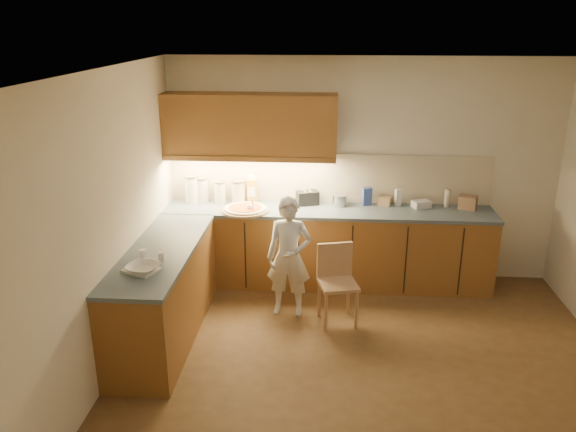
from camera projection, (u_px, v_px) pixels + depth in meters
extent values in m
plane|color=brown|center=(366.00, 365.00, 5.09)|extent=(4.50, 4.50, 0.00)
cube|color=beige|center=(361.00, 171.00, 6.55)|extent=(4.50, 0.04, 2.60)
cube|color=beige|center=(402.00, 375.00, 2.78)|extent=(4.50, 0.04, 2.60)
cube|color=beige|center=(110.00, 225.00, 4.82)|extent=(0.04, 4.00, 2.60)
cube|color=white|center=(382.00, 71.00, 4.23)|extent=(4.50, 4.00, 0.04)
cube|color=brown|center=(327.00, 248.00, 6.57)|extent=(3.75, 0.60, 0.88)
cube|color=brown|center=(164.00, 294.00, 5.46)|extent=(0.60, 2.00, 0.88)
cube|color=#475866|center=(328.00, 211.00, 6.42)|extent=(3.77, 0.62, 0.04)
cube|color=#475866|center=(161.00, 251.00, 5.31)|extent=(0.62, 2.02, 0.04)
cube|color=black|center=(193.00, 254.00, 6.39)|extent=(0.02, 0.01, 0.80)
cube|color=black|center=(245.00, 256.00, 6.35)|extent=(0.02, 0.01, 0.80)
cube|color=black|center=(298.00, 257.00, 6.31)|extent=(0.02, 0.01, 0.80)
cube|color=black|center=(352.00, 259.00, 6.27)|extent=(0.02, 0.01, 0.80)
cube|color=black|center=(406.00, 260.00, 6.23)|extent=(0.02, 0.01, 0.80)
cube|color=black|center=(461.00, 262.00, 6.19)|extent=(0.02, 0.01, 0.80)
cube|color=beige|center=(329.00, 178.00, 6.59)|extent=(3.75, 0.02, 0.58)
cube|color=brown|center=(250.00, 125.00, 6.29)|extent=(1.95, 0.35, 0.70)
cube|color=brown|center=(248.00, 159.00, 6.24)|extent=(1.95, 0.02, 0.06)
cylinder|color=#A68153|center=(245.00, 210.00, 6.34)|extent=(0.53, 0.53, 0.02)
cylinder|color=beige|center=(245.00, 208.00, 6.34)|extent=(0.47, 0.47, 0.02)
cylinder|color=#B94918|center=(245.00, 207.00, 6.33)|extent=(0.37, 0.37, 0.01)
sphere|color=white|center=(250.00, 207.00, 6.28)|extent=(0.07, 0.07, 0.07)
cylinder|color=white|center=(253.00, 206.00, 6.21)|extent=(0.02, 0.12, 0.21)
imported|color=silver|center=(289.00, 257.00, 5.82)|extent=(0.49, 0.34, 1.28)
cylinder|color=tan|center=(326.00, 313.00, 5.58)|extent=(0.03, 0.03, 0.41)
cylinder|color=tan|center=(356.00, 310.00, 5.63)|extent=(0.03, 0.03, 0.41)
cylinder|color=tan|center=(319.00, 298.00, 5.88)|extent=(0.03, 0.03, 0.41)
cylinder|color=tan|center=(348.00, 296.00, 5.93)|extent=(0.03, 0.03, 0.41)
cube|color=tan|center=(338.00, 284.00, 5.68)|extent=(0.44, 0.44, 0.04)
cube|color=tan|center=(335.00, 259.00, 5.77)|extent=(0.37, 0.12, 0.37)
imported|color=white|center=(143.00, 268.00, 4.80)|extent=(0.34, 0.34, 0.07)
cylinder|color=white|center=(192.00, 190.00, 6.59)|extent=(0.16, 0.16, 0.31)
cylinder|color=gray|center=(191.00, 176.00, 6.54)|extent=(0.17, 0.17, 0.02)
cylinder|color=silver|center=(201.00, 190.00, 6.64)|extent=(0.16, 0.16, 0.28)
cylinder|color=gray|center=(201.00, 178.00, 6.59)|extent=(0.17, 0.17, 0.02)
cylinder|color=white|center=(220.00, 193.00, 6.59)|extent=(0.13, 0.13, 0.25)
cylinder|color=gray|center=(220.00, 182.00, 6.55)|extent=(0.14, 0.14, 0.02)
cylinder|color=beige|center=(238.00, 192.00, 6.59)|extent=(0.16, 0.16, 0.26)
cylinder|color=gray|center=(238.00, 181.00, 6.55)|extent=(0.17, 0.17, 0.02)
cube|color=gold|center=(252.00, 191.00, 6.60)|extent=(0.13, 0.11, 0.29)
cube|color=white|center=(251.00, 177.00, 6.54)|extent=(0.08, 0.07, 0.05)
cube|color=black|center=(307.00, 198.00, 6.55)|extent=(0.28, 0.22, 0.16)
cube|color=silver|center=(305.00, 191.00, 6.51)|extent=(0.06, 0.11, 0.00)
cube|color=silver|center=(310.00, 191.00, 6.53)|extent=(0.06, 0.11, 0.00)
cylinder|color=#B1B1B6|center=(339.00, 201.00, 6.52)|extent=(0.16, 0.16, 0.12)
cylinder|color=#B1B1B6|center=(340.00, 195.00, 6.49)|extent=(0.18, 0.18, 0.01)
cube|color=#33499B|center=(367.00, 196.00, 6.53)|extent=(0.12, 0.10, 0.21)
cube|color=tan|center=(384.00, 201.00, 6.53)|extent=(0.16, 0.14, 0.10)
cube|color=white|center=(398.00, 197.00, 6.50)|extent=(0.08, 0.08, 0.20)
cube|color=silver|center=(421.00, 204.00, 6.46)|extent=(0.23, 0.20, 0.08)
cylinder|color=beige|center=(447.00, 198.00, 6.45)|extent=(0.07, 0.07, 0.21)
cylinder|color=tan|center=(448.00, 189.00, 6.42)|extent=(0.07, 0.07, 0.01)
cube|color=#9E7655|center=(468.00, 203.00, 6.40)|extent=(0.24, 0.22, 0.15)
cube|color=silver|center=(142.00, 270.00, 4.83)|extent=(0.35, 0.32, 0.02)
cylinder|color=white|center=(143.00, 254.00, 5.09)|extent=(0.07, 0.07, 0.08)
cylinder|color=silver|center=(161.00, 256.00, 5.04)|extent=(0.07, 0.07, 0.07)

